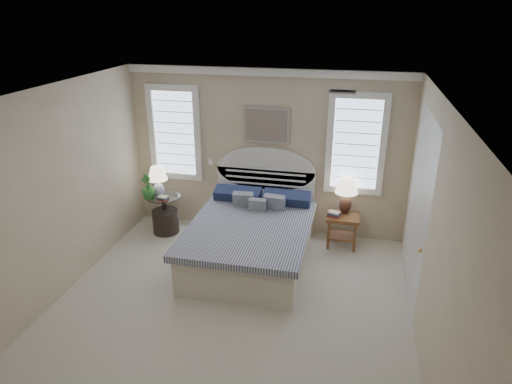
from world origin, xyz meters
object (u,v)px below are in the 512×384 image
object	(u,v)px
side_table_left	(165,209)
lamp_left	(158,179)
nightstand_right	(343,224)
bed	(252,236)
floor_pot	(166,221)
lamp_right	(346,192)

from	to	relation	value
side_table_left	lamp_left	distance (m)	0.57
side_table_left	nightstand_right	world-z (taller)	side_table_left
bed	side_table_left	xyz separation A→B (m)	(-1.65, 0.59, 0.00)
lamp_left	nightstand_right	bearing A→B (deg)	2.63
bed	floor_pot	size ratio (longest dim) A/B	5.23
bed	lamp_left	size ratio (longest dim) A/B	4.32
lamp_left	side_table_left	bearing A→B (deg)	33.12
lamp_left	lamp_right	size ratio (longest dim) A/B	0.91
bed	nightstand_right	size ratio (longest dim) A/B	4.29
lamp_left	lamp_right	world-z (taller)	lamp_left
side_table_left	lamp_left	bearing A→B (deg)	-146.88
nightstand_right	floor_pot	bearing A→B (deg)	-176.87
floor_pot	lamp_right	xyz separation A→B (m)	(2.93, 0.30, 0.69)
bed	lamp_left	bearing A→B (deg)	162.02
side_table_left	bed	bearing A→B (deg)	-19.74
bed	nightstand_right	xyz separation A→B (m)	(1.30, 0.69, 0.00)
side_table_left	lamp_right	size ratio (longest dim) A/B	1.09
nightstand_right	lamp_left	bearing A→B (deg)	-177.37
side_table_left	floor_pot	world-z (taller)	side_table_left
side_table_left	floor_pot	distance (m)	0.20
bed	side_table_left	world-z (taller)	bed
lamp_right	floor_pot	bearing A→B (deg)	-174.13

